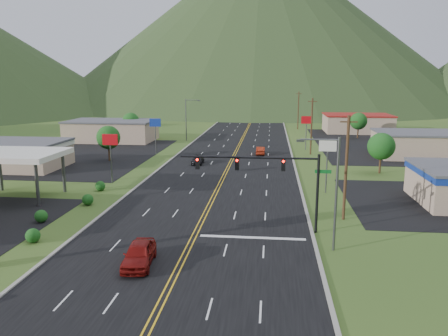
# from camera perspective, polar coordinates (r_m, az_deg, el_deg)

# --- Properties ---
(ground) EXTENTS (500.00, 500.00, 0.00)m
(ground) POSITION_cam_1_polar(r_m,az_deg,el_deg) (27.54, -8.41, -17.45)
(ground) COLOR #29491A
(ground) RESTS_ON ground
(road) EXTENTS (20.00, 460.00, 0.04)m
(road) POSITION_cam_1_polar(r_m,az_deg,el_deg) (27.54, -8.41, -17.45)
(road) COLOR black
(road) RESTS_ON ground
(curb_west) EXTENTS (0.30, 460.00, 0.14)m
(curb_west) POSITION_cam_1_polar(r_m,az_deg,el_deg) (31.48, -27.25, -14.80)
(curb_west) COLOR gray
(curb_west) RESTS_ON ground
(curb_east) EXTENTS (0.30, 460.00, 0.14)m
(curb_east) POSITION_cam_1_polar(r_m,az_deg,el_deg) (27.05, 14.08, -18.26)
(curb_east) COLOR gray
(curb_east) RESTS_ON ground
(traffic_signal) EXTENTS (13.10, 0.43, 7.00)m
(traffic_signal) POSITION_cam_1_polar(r_m,az_deg,el_deg) (38.09, 6.19, -0.57)
(traffic_signal) COLOR black
(traffic_signal) RESTS_ON ground
(streetlight_east) EXTENTS (3.28, 0.25, 9.00)m
(streetlight_east) POSITION_cam_1_polar(r_m,az_deg,el_deg) (34.56, 13.99, -2.36)
(streetlight_east) COLOR #59595E
(streetlight_east) RESTS_ON ground
(streetlight_west) EXTENTS (3.28, 0.25, 9.00)m
(streetlight_west) POSITION_cam_1_polar(r_m,az_deg,el_deg) (95.33, -4.80, 6.66)
(streetlight_west) COLOR #59595E
(streetlight_west) RESTS_ON ground
(gas_canopy) EXTENTS (10.00, 8.00, 5.30)m
(gas_canopy) POSITION_cam_1_polar(r_m,az_deg,el_deg) (54.07, -25.59, 1.47)
(gas_canopy) COLOR white
(gas_canopy) RESTS_ON ground
(building_west_mid) EXTENTS (14.40, 10.40, 4.10)m
(building_west_mid) POSITION_cam_1_polar(r_m,az_deg,el_deg) (73.12, -25.59, 1.76)
(building_west_mid) COLOR tan
(building_west_mid) RESTS_ON ground
(building_west_far) EXTENTS (18.40, 11.40, 4.50)m
(building_west_far) POSITION_cam_1_polar(r_m,az_deg,el_deg) (98.13, -14.43, 4.76)
(building_west_far) COLOR tan
(building_west_far) RESTS_ON ground
(building_east_mid) EXTENTS (14.40, 11.40, 4.30)m
(building_east_mid) POSITION_cam_1_polar(r_m,az_deg,el_deg) (83.09, 24.10, 2.87)
(building_east_mid) COLOR tan
(building_east_mid) RESTS_ON ground
(building_east_far) EXTENTS (16.40, 12.40, 4.50)m
(building_east_far) POSITION_cam_1_polar(r_m,az_deg,el_deg) (115.82, 16.99, 5.62)
(building_east_far) COLOR tan
(building_east_far) RESTS_ON ground
(pole_sign_west_a) EXTENTS (2.00, 0.18, 6.40)m
(pole_sign_west_a) POSITION_cam_1_polar(r_m,az_deg,el_deg) (57.61, -14.63, 2.98)
(pole_sign_west_a) COLOR #59595E
(pole_sign_west_a) RESTS_ON ground
(pole_sign_west_b) EXTENTS (2.00, 0.18, 6.40)m
(pole_sign_west_b) POSITION_cam_1_polar(r_m,az_deg,el_deg) (78.39, -8.97, 5.41)
(pole_sign_west_b) COLOR #59595E
(pole_sign_west_b) RESTS_ON ground
(pole_sign_east_a) EXTENTS (2.00, 0.18, 6.40)m
(pole_sign_east_a) POSITION_cam_1_polar(r_m,az_deg,el_deg) (52.33, 13.37, 2.20)
(pole_sign_east_a) COLOR #59595E
(pole_sign_east_a) RESTS_ON ground
(pole_sign_east_b) EXTENTS (2.00, 0.18, 6.40)m
(pole_sign_east_b) POSITION_cam_1_polar(r_m,az_deg,el_deg) (83.92, 10.72, 5.75)
(pole_sign_east_b) COLOR #59595E
(pole_sign_east_b) RESTS_ON ground
(tree_west_a) EXTENTS (3.84, 3.84, 5.82)m
(tree_west_a) POSITION_cam_1_polar(r_m,az_deg,el_deg) (73.77, -14.87, 3.87)
(tree_west_a) COLOR #382314
(tree_west_a) RESTS_ON ground
(tree_west_b) EXTENTS (3.84, 3.84, 5.82)m
(tree_west_b) POSITION_cam_1_polar(r_m,az_deg,el_deg) (100.72, -12.07, 5.97)
(tree_west_b) COLOR #382314
(tree_west_b) RESTS_ON ground
(tree_east_a) EXTENTS (3.84, 3.84, 5.82)m
(tree_east_a) POSITION_cam_1_polar(r_m,az_deg,el_deg) (65.82, 19.85, 2.67)
(tree_east_a) COLOR #382314
(tree_east_a) RESTS_ON ground
(tree_east_b) EXTENTS (3.84, 3.84, 5.82)m
(tree_east_b) POSITION_cam_1_polar(r_m,az_deg,el_deg) (103.56, 17.16, 5.86)
(tree_east_b) COLOR #382314
(tree_east_b) RESTS_ON ground
(utility_pole_a) EXTENTS (1.60, 0.28, 10.00)m
(utility_pole_a) POSITION_cam_1_polar(r_m,az_deg,el_deg) (42.65, 15.66, 0.09)
(utility_pole_a) COLOR #382314
(utility_pole_a) RESTS_ON ground
(utility_pole_b) EXTENTS (1.60, 0.28, 10.00)m
(utility_pole_b) POSITION_cam_1_polar(r_m,az_deg,el_deg) (78.99, 11.36, 5.42)
(utility_pole_b) COLOR #382314
(utility_pole_b) RESTS_ON ground
(utility_pole_c) EXTENTS (1.60, 0.28, 10.00)m
(utility_pole_c) POSITION_cam_1_polar(r_m,az_deg,el_deg) (118.74, 9.68, 7.48)
(utility_pole_c) COLOR #382314
(utility_pole_c) RESTS_ON ground
(utility_pole_d) EXTENTS (1.60, 0.28, 10.00)m
(utility_pole_d) POSITION_cam_1_polar(r_m,az_deg,el_deg) (158.62, 8.84, 8.50)
(utility_pole_d) COLOR #382314
(utility_pole_d) RESTS_ON ground
(mountain_n) EXTENTS (220.00, 220.00, 85.00)m
(mountain_n) POSITION_cam_1_polar(r_m,az_deg,el_deg) (245.07, 4.89, 18.40)
(mountain_n) COLOR #223719
(mountain_n) RESTS_ON ground
(car_red_near) EXTENTS (2.47, 5.13, 1.69)m
(car_red_near) POSITION_cam_1_polar(r_m,az_deg,el_deg) (32.73, -11.03, -11.02)
(car_red_near) COLOR maroon
(car_red_near) RESTS_ON ground
(car_dark_mid) EXTENTS (1.81, 4.24, 1.22)m
(car_dark_mid) POSITION_cam_1_polar(r_m,az_deg,el_deg) (69.33, -3.45, 1.02)
(car_dark_mid) COLOR black
(car_dark_mid) RESTS_ON ground
(car_red_far) EXTENTS (1.50, 4.25, 1.40)m
(car_red_far) POSITION_cam_1_polar(r_m,az_deg,el_deg) (78.15, 4.80, 2.27)
(car_red_far) COLOR maroon
(car_red_far) RESTS_ON ground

